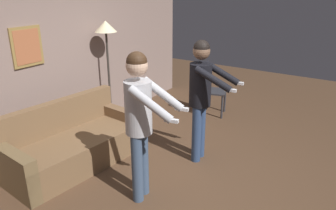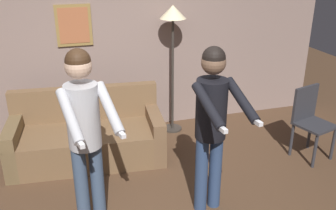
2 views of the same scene
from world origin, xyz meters
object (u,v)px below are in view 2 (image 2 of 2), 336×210
(dining_chair_distant, at_px, (310,118))
(couch, at_px, (87,138))
(person_standing_left, at_px, (84,124))
(torchiere_lamp, at_px, (173,26))
(person_standing_right, at_px, (212,117))

(dining_chair_distant, bearing_deg, couch, 164.85)
(couch, bearing_deg, person_standing_left, -93.73)
(couch, height_order, dining_chair_distant, dining_chair_distant)
(torchiere_lamp, xyz_separation_m, person_standing_right, (-0.20, -1.89, -0.51))
(person_standing_left, relative_size, dining_chair_distant, 1.89)
(dining_chair_distant, bearing_deg, person_standing_left, -169.43)
(couch, relative_size, torchiere_lamp, 1.07)
(couch, height_order, person_standing_left, person_standing_left)
(torchiere_lamp, height_order, person_standing_left, torchiere_lamp)
(dining_chair_distant, bearing_deg, torchiere_lamp, 139.91)
(torchiere_lamp, relative_size, person_standing_right, 1.06)
(couch, distance_m, torchiere_lamp, 1.89)
(couch, relative_size, dining_chair_distant, 2.12)
(person_standing_left, bearing_deg, dining_chair_distant, 10.57)
(person_standing_left, distance_m, person_standing_right, 1.19)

